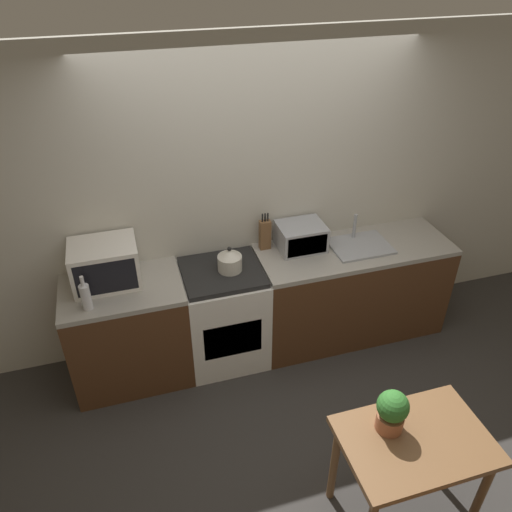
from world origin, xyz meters
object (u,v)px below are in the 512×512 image
Objects in this scene: toaster_oven at (301,237)px; dining_table at (413,452)px; stove_range at (224,314)px; microwave at (105,264)px; bottle at (86,296)px; kettle at (230,260)px.

toaster_oven reaches higher than dining_table.
dining_table is (0.71, -1.71, 0.18)m from stove_range.
bottle is at bearing -118.22° from microwave.
microwave is at bearing 131.04° from dining_table.
bottle reaches higher than stove_range.
bottle is at bearing -169.57° from toaster_oven.
stove_range is at bearing -169.42° from toaster_oven.
bottle reaches higher than kettle.
kettle is 1.09m from bottle.
stove_range is at bearing 10.33° from bottle.
dining_table is at bearing -41.50° from bottle.
stove_range is 1.07m from microwave.
microwave is 1.77× the size of bottle.
kettle is at bearing -167.67° from toaster_oven.
stove_range is at bearing -6.42° from microwave.
bottle is at bearing 138.50° from dining_table.
stove_range is 1.07× the size of dining_table.
toaster_oven is 0.45× the size of dining_table.
stove_range is 1.84× the size of microwave.
toaster_oven is at bearing 1.28° from microwave.
dining_table is at bearing -67.43° from stove_range.
toaster_oven is at bearing 12.33° from kettle.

